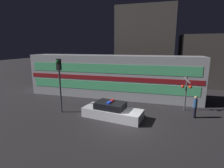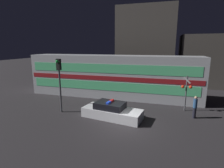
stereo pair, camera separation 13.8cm
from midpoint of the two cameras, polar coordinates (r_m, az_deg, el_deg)
The scene contains 8 objects.
ground_plane at distance 12.55m, azimuth 4.47°, elevation -13.40°, with size 120.00×120.00×0.00m, color #262326.
train at distance 18.99m, azimuth 0.15°, elevation 2.58°, with size 18.24×2.89×4.49m.
police_car at distance 13.62m, azimuth 0.20°, elevation -8.94°, with size 4.78×2.40×1.34m.
pedestrian at distance 14.85m, azimuth 25.69°, elevation -6.77°, with size 0.29×0.29×1.74m.
crossing_signal_near at distance 15.92m, azimuth 23.33°, elevation -1.76°, with size 0.87×0.33×3.03m.
traffic_light_corner at distance 14.69m, azimuth -16.57°, elevation 2.61°, with size 0.30×0.46×4.45m.
building_left at distance 26.37m, azimuth 11.00°, elevation 11.95°, with size 7.99×4.49×10.82m.
building_center at distance 27.70m, azimuth 29.57°, elevation 6.57°, with size 8.02×5.13×6.93m.
Camera 2 is at (2.30, -11.08, 5.40)m, focal length 28.00 mm.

